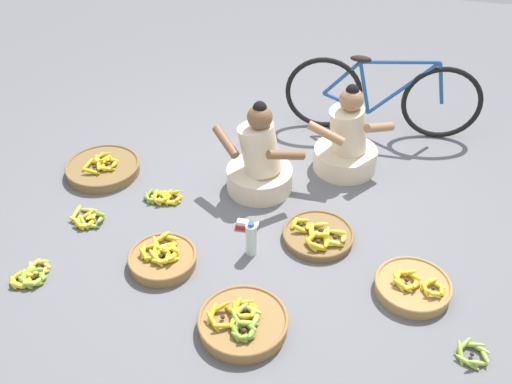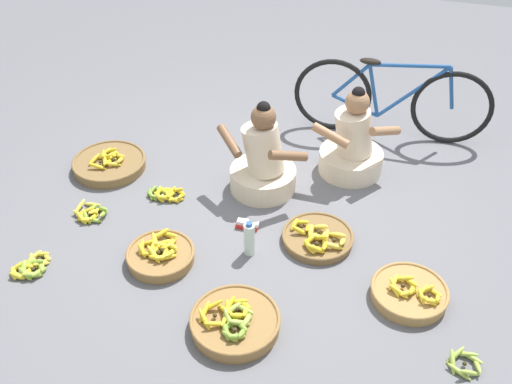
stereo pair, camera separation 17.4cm
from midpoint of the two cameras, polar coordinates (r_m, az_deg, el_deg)
name	(u,v)px [view 1 (the left image)]	position (r m, az deg, el deg)	size (l,w,h in m)	color
ground_plane	(262,213)	(4.50, -0.51, -2.02)	(10.00, 10.00, 0.00)	slate
vendor_woman_front	(259,162)	(4.59, -0.75, 2.83)	(0.75, 0.53, 0.78)	beige
vendor_woman_behind	(347,143)	(4.87, 7.69, 4.65)	(0.67, 0.54, 0.77)	beige
bicycle_leaning	(382,97)	(5.35, 11.05, 8.97)	(1.70, 0.15, 0.73)	black
banana_basket_front_right	(162,258)	(4.12, -10.17, -6.27)	(0.47, 0.47, 0.16)	olive
banana_basket_mid_right	(413,286)	(3.99, 13.62, -8.82)	(0.50, 0.50, 0.15)	#A87F47
banana_basket_back_left	(318,235)	(4.26, 4.84, -4.16)	(0.51, 0.51, 0.13)	brown
banana_basket_near_bicycle	(103,168)	(5.05, -15.44, 2.24)	(0.60, 0.60, 0.15)	brown
banana_basket_back_center	(243,322)	(3.68, -2.67, -12.41)	(0.56, 0.56, 0.16)	olive
loose_bananas_mid_left	(163,197)	(4.67, -9.99, -0.52)	(0.32, 0.21, 0.08)	gold
loose_bananas_back_right	(472,353)	(3.76, 18.72, -14.45)	(0.22, 0.22, 0.09)	#9EB747
loose_bananas_front_center	(31,275)	(4.28, -21.88, -7.46)	(0.26, 0.31, 0.09)	yellow
loose_bananas_near_vendor	(87,219)	(4.59, -16.93, -2.52)	(0.28, 0.25, 0.09)	yellow
water_bottle	(251,239)	(4.08, -1.68, -4.56)	(0.08, 0.08, 0.28)	silver
packet_carton_stack	(247,225)	(4.35, -1.99, -3.21)	(0.17, 0.07, 0.06)	red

